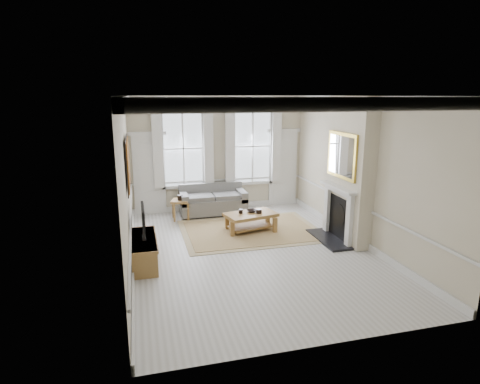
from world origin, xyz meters
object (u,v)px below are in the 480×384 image
object	(u,v)px
side_table	(180,204)
tv_stand	(144,251)
sofa	(213,202)
coffee_table	(251,216)

from	to	relation	value
side_table	tv_stand	world-z (taller)	side_table
sofa	side_table	bearing A→B (deg)	-161.38
side_table	tv_stand	xyz separation A→B (m)	(-1.07, -2.86, -0.18)
sofa	tv_stand	size ratio (longest dim) A/B	1.24
sofa	tv_stand	bearing A→B (deg)	-122.77
sofa	coffee_table	xyz separation A→B (m)	(0.65, -1.79, 0.03)
tv_stand	side_table	bearing A→B (deg)	69.41
side_table	tv_stand	size ratio (longest dim) A/B	0.38
side_table	tv_stand	distance (m)	3.06
sofa	coffee_table	size ratio (longest dim) A/B	1.34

